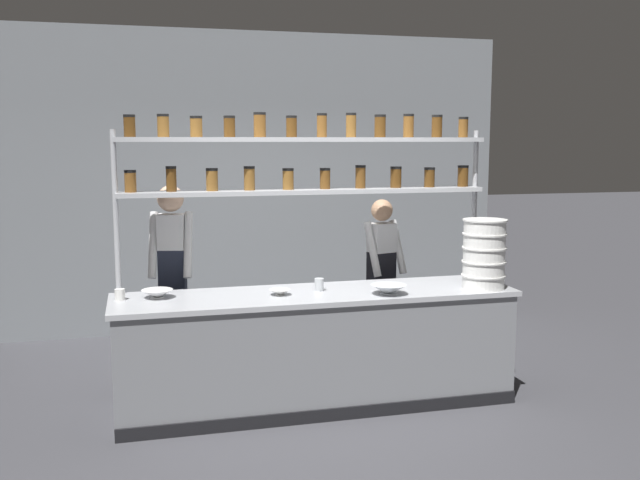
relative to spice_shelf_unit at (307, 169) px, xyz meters
The scene contains 12 objects.
ground_plane 1.90m from the spice_shelf_unit, 90.24° to the right, with size 40.00×40.00×0.00m, color #3D3D42.
back_wall 2.26m from the spice_shelf_unit, 90.04° to the left, with size 5.57×0.12×3.28m, color gray.
prep_counter 1.45m from the spice_shelf_unit, 90.24° to the right, with size 3.17×0.76×0.92m.
spice_shelf_unit is the anchor object (origin of this frame).
chef_left 1.44m from the spice_shelf_unit, 160.22° to the left, with size 0.40×0.33×1.74m.
chef_center 1.37m from the spice_shelf_unit, 30.53° to the left, with size 0.41×0.34×1.57m.
container_stack 1.59m from the spice_shelf_unit, 21.11° to the right, with size 0.36×0.36×0.56m.
prep_bowl_near_left 1.05m from the spice_shelf_unit, 130.03° to the right, with size 0.17×0.17×0.05m.
prep_bowl_center_front 1.19m from the spice_shelf_unit, 46.61° to the right, with size 0.28×0.28×0.08m.
prep_bowl_center_back 1.55m from the spice_shelf_unit, 169.35° to the right, with size 0.24×0.24×0.07m.
serving_cup_front 1.77m from the spice_shelf_unit, behind, with size 0.08×0.08×0.08m.
serving_cup_by_board 0.95m from the spice_shelf_unit, 83.27° to the right, with size 0.07×0.07×0.10m.
Camera 1 is at (-1.36, -5.33, 2.10)m, focal length 40.00 mm.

